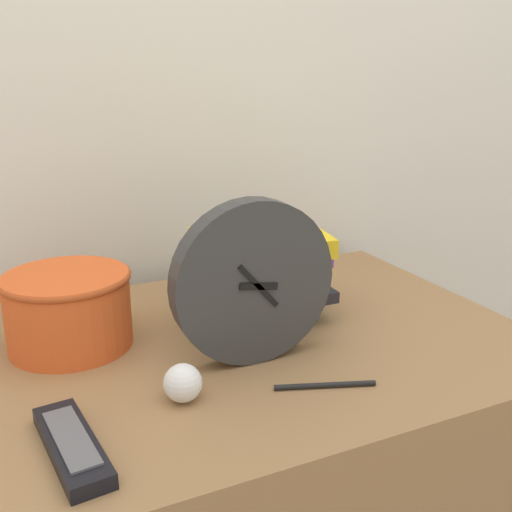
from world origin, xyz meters
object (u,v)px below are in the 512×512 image
at_px(desk_clock, 254,282).
at_px(basket, 68,307).
at_px(tv_remote, 72,445).
at_px(book_stack, 257,272).
at_px(pen, 325,385).
at_px(crumpled_paper_ball, 183,383).

distance_m(desk_clock, basket, 0.31).
height_order(desk_clock, tv_remote, desk_clock).
height_order(desk_clock, book_stack, desk_clock).
xyz_separation_m(desk_clock, pen, (0.05, -0.12, -0.12)).
bearing_deg(pen, crumpled_paper_ball, 164.40).
bearing_deg(pen, tv_remote, -179.48).
bearing_deg(book_stack, tv_remote, -142.68).
bearing_deg(pen, basket, 135.93).
bearing_deg(tv_remote, crumpled_paper_ball, 20.05).
bearing_deg(pen, book_stack, 84.59).
xyz_separation_m(basket, crumpled_paper_ball, (0.11, -0.24, -0.04)).
distance_m(basket, crumpled_paper_ball, 0.27).
bearing_deg(crumpled_paper_ball, tv_remote, -159.95).
distance_m(book_stack, basket, 0.33).
bearing_deg(tv_remote, pen, 0.52).
xyz_separation_m(basket, pen, (0.30, -0.29, -0.06)).
bearing_deg(desk_clock, crumpled_paper_ball, -153.60).
bearing_deg(crumpled_paper_ball, basket, 114.78).
relative_size(book_stack, basket, 1.24).
height_order(desk_clock, crumpled_paper_ball, desk_clock).
bearing_deg(desk_clock, tv_remote, -156.89).
height_order(tv_remote, pen, tv_remote).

